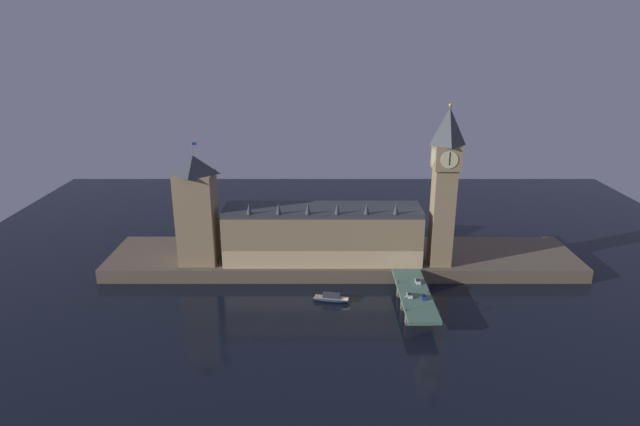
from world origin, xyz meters
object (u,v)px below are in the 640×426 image
(pedestrian_mid_walk, at_px, (428,291))
(boat_upstream, at_px, (331,298))
(clock_tower, at_px, (444,182))
(car_southbound_lead, at_px, (423,297))
(street_lamp_near, at_px, (406,301))
(victoria_tower, at_px, (196,209))
(car_northbound_trail, at_px, (409,295))
(pedestrian_far_rail, at_px, (398,281))
(car_southbound_trail, at_px, (417,281))

(pedestrian_mid_walk, relative_size, boat_upstream, 0.10)
(clock_tower, height_order, car_southbound_lead, clock_tower)
(street_lamp_near, bearing_deg, victoria_tower, 150.47)
(victoria_tower, distance_m, boat_upstream, 72.59)
(car_northbound_trail, xyz_separation_m, car_southbound_lead, (5.40, -1.25, -0.04))
(clock_tower, xyz_separation_m, car_southbound_lead, (-13.39, -36.15, -36.37))
(clock_tower, relative_size, street_lamp_near, 11.34)
(street_lamp_near, height_order, boat_upstream, street_lamp_near)
(pedestrian_far_rail, bearing_deg, car_southbound_lead, -58.32)
(victoria_tower, bearing_deg, boat_upstream, -25.16)
(victoria_tower, relative_size, pedestrian_mid_walk, 34.84)
(victoria_tower, bearing_deg, street_lamp_near, -29.53)
(car_southbound_lead, xyz_separation_m, street_lamp_near, (-8.50, -9.77, 3.30))
(clock_tower, relative_size, car_southbound_lead, 18.68)
(car_southbound_trail, height_order, pedestrian_far_rail, pedestrian_far_rail)
(car_southbound_lead, relative_size, street_lamp_near, 0.61)
(clock_tower, bearing_deg, car_northbound_trail, -118.30)
(car_southbound_trail, distance_m, pedestrian_mid_walk, 9.73)
(car_southbound_lead, height_order, street_lamp_near, street_lamp_near)
(clock_tower, xyz_separation_m, pedestrian_far_rail, (-21.49, -23.03, -36.07))
(clock_tower, bearing_deg, pedestrian_mid_walk, -108.66)
(clock_tower, xyz_separation_m, pedestrian_mid_walk, (-10.69, -31.66, -36.21))
(car_northbound_trail, relative_size, street_lamp_near, 0.66)
(car_northbound_trail, distance_m, car_southbound_lead, 5.54)
(clock_tower, height_order, car_southbound_trail, clock_tower)
(car_northbound_trail, bearing_deg, victoria_tower, 156.98)
(clock_tower, relative_size, victoria_tower, 1.30)
(clock_tower, bearing_deg, car_southbound_lead, -110.33)
(car_southbound_trail, xyz_separation_m, pedestrian_far_rail, (-8.10, -0.72, 0.27))
(pedestrian_far_rail, relative_size, boat_upstream, 0.11)
(victoria_tower, bearing_deg, pedestrian_far_rail, -16.83)
(car_northbound_trail, relative_size, pedestrian_mid_walk, 2.64)
(boat_upstream, bearing_deg, car_northbound_trail, -18.60)
(car_southbound_lead, bearing_deg, boat_upstream, 162.22)
(car_southbound_lead, relative_size, car_southbound_trail, 0.86)
(car_southbound_trail, xyz_separation_m, boat_upstream, (-35.80, -2.36, -6.75))
(boat_upstream, bearing_deg, victoria_tower, 154.84)
(clock_tower, relative_size, boat_upstream, 4.36)
(car_southbound_trail, relative_size, pedestrian_mid_walk, 2.81)
(car_northbound_trail, height_order, street_lamp_near, street_lamp_near)
(victoria_tower, bearing_deg, pedestrian_mid_walk, -19.65)
(pedestrian_far_rail, bearing_deg, victoria_tower, 163.17)
(pedestrian_far_rail, bearing_deg, car_northbound_trail, -77.19)
(clock_tower, bearing_deg, street_lamp_near, -115.49)
(car_southbound_trail, bearing_deg, street_lamp_near, -109.80)
(clock_tower, height_order, street_lamp_near, clock_tower)
(car_southbound_trail, bearing_deg, car_northbound_trail, -113.21)
(clock_tower, height_order, car_northbound_trail, clock_tower)
(clock_tower, xyz_separation_m, car_northbound_trail, (-18.79, -34.91, -36.34))
(victoria_tower, height_order, car_southbound_trail, victoria_tower)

